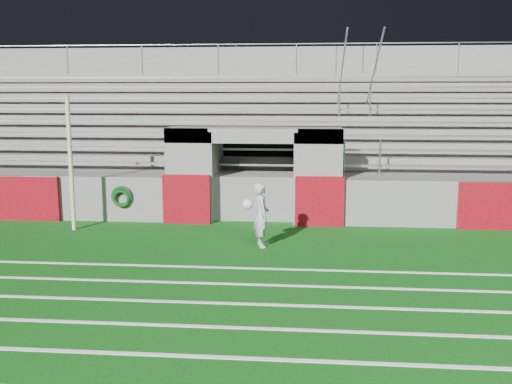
# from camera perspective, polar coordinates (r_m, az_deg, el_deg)

# --- Properties ---
(ground) EXTENTS (90.00, 90.00, 0.00)m
(ground) POSITION_cam_1_polar(r_m,az_deg,el_deg) (12.66, -1.63, -6.27)
(ground) COLOR #0B460E
(ground) RESTS_ON ground
(field_post) EXTENTS (0.11, 0.11, 3.47)m
(field_post) POSITION_cam_1_polar(r_m,az_deg,el_deg) (15.40, -18.04, 2.70)
(field_post) COLOR beige
(field_post) RESTS_ON ground
(field_markings) EXTENTS (28.00, 8.09, 0.01)m
(field_markings) POSITION_cam_1_polar(r_m,az_deg,el_deg) (8.02, -5.96, -16.03)
(field_markings) COLOR white
(field_markings) RESTS_ON ground
(stadium_structure) EXTENTS (26.00, 8.48, 5.42)m
(stadium_structure) POSITION_cam_1_polar(r_m,az_deg,el_deg) (20.21, 0.98, 4.04)
(stadium_structure) COLOR #605E5B
(stadium_structure) RESTS_ON ground
(goalkeeper_with_ball) EXTENTS (0.66, 0.63, 1.50)m
(goalkeeper_with_ball) POSITION_cam_1_polar(r_m,az_deg,el_deg) (13.15, 0.48, -2.24)
(goalkeeper_with_ball) COLOR #A1A7AA
(goalkeeper_with_ball) RESTS_ON ground
(hose_coil) EXTENTS (0.60, 0.15, 0.60)m
(hose_coil) POSITION_cam_1_polar(r_m,az_deg,el_deg) (16.08, -13.30, -0.51)
(hose_coil) COLOR #0B3817
(hose_coil) RESTS_ON ground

